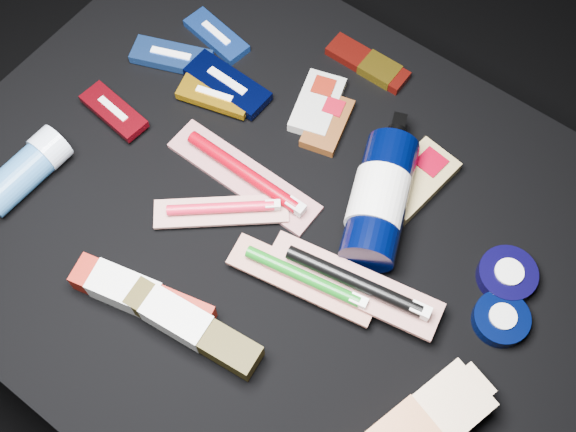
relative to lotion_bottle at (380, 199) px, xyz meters
The scene contains 21 objects.
ground 0.46m from the lotion_bottle, 136.80° to the right, with size 3.00×3.00×0.00m, color black.
cloth_table 0.28m from the lotion_bottle, 136.80° to the right, with size 0.98×0.78×0.40m, color black.
luna_bar_0 0.39m from the lotion_bottle, 164.62° to the left, with size 0.12×0.06×0.01m.
luna_bar_1 0.41m from the lotion_bottle, behind, with size 0.13×0.09×0.02m.
luna_bar_2 0.31m from the lotion_bottle, behind, with size 0.14×0.06×0.02m.
luna_bar_3 0.30m from the lotion_bottle, behind, with size 0.12×0.07×0.01m.
luna_bar_4 0.42m from the lotion_bottle, 165.53° to the right, with size 0.11×0.05×0.01m.
clif_bar_0 0.16m from the lotion_bottle, 150.94° to the left, with size 0.08×0.11×0.02m.
clif_bar_1 0.20m from the lotion_bottle, 150.70° to the left, with size 0.09×0.12×0.02m.
clif_bar_2 0.08m from the lotion_bottle, 75.84° to the left, with size 0.08×0.13×0.02m.
power_bar 0.25m from the lotion_bottle, 125.79° to the left, with size 0.13×0.04×0.02m.
lotion_bottle is the anchor object (origin of this frame).
cream_tin_upper 0.20m from the lotion_bottle, ahead, with size 0.08×0.08×0.02m.
cream_tin_lower 0.22m from the lotion_bottle, ahead, with size 0.07×0.07×0.02m.
deodorant_stick 0.50m from the lotion_bottle, 149.14° to the right, with size 0.06×0.14×0.06m.
toothbrush_pack_0 0.20m from the lotion_bottle, 158.95° to the right, with size 0.25×0.06×0.03m.
toothbrush_pack_1 0.22m from the lotion_bottle, 141.96° to the right, with size 0.17×0.15×0.02m.
toothbrush_pack_2 0.15m from the lotion_bottle, 96.38° to the right, with size 0.21×0.09×0.02m.
toothbrush_pack_3 0.13m from the lotion_bottle, 70.39° to the right, with size 0.25×0.10×0.03m.
toothpaste_carton_red 0.35m from the lotion_bottle, 121.17° to the right, with size 0.20×0.09×0.04m.
toothpaste_carton_green 0.31m from the lotion_bottle, 108.87° to the right, with size 0.19×0.06×0.04m.
Camera 1 is at (0.28, -0.34, 1.32)m, focal length 45.00 mm.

